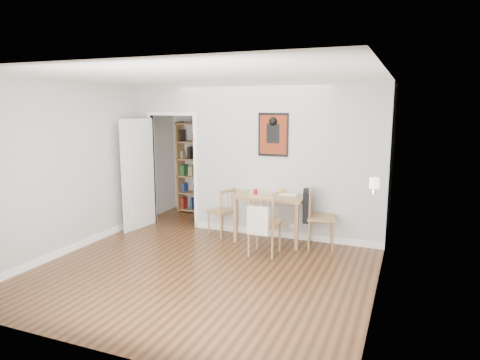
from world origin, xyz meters
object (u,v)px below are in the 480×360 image
at_px(dining_table, 271,200).
at_px(ceramic_jar_b, 375,181).
at_px(mantel_lamp, 374,184).
at_px(chair_right, 320,217).
at_px(fireplace, 375,230).
at_px(ceramic_jar_a, 373,184).
at_px(red_glass, 256,192).
at_px(chair_left, 222,212).
at_px(notebook, 289,194).
at_px(orange_fruit, 282,191).
at_px(chair_front, 264,224).
at_px(bookshelf, 196,168).

distance_m(dining_table, ceramic_jar_b, 1.82).
bearing_deg(mantel_lamp, ceramic_jar_b, 93.03).
xyz_separation_m(chair_right, fireplace, (0.90, -0.85, 0.13)).
distance_m(dining_table, ceramic_jar_a, 1.90).
bearing_deg(red_glass, chair_left, 173.86).
bearing_deg(fireplace, chair_right, 136.68).
xyz_separation_m(chair_left, notebook, (1.17, 0.09, 0.38)).
bearing_deg(ceramic_jar_b, dining_table, 161.57).
bearing_deg(chair_right, orange_fruit, 168.13).
bearing_deg(chair_right, notebook, 169.80).
bearing_deg(dining_table, mantel_lamp, -35.14).
relative_size(fireplace, notebook, 4.22).
distance_m(chair_front, notebook, 0.84).
bearing_deg(chair_front, bookshelf, 137.82).
xyz_separation_m(dining_table, fireplace, (1.70, -0.85, -0.07)).
bearing_deg(ceramic_jar_a, notebook, 146.92).
bearing_deg(ceramic_jar_b, fireplace, -81.74).
bearing_deg(mantel_lamp, dining_table, 144.86).
relative_size(chair_left, red_glass, 9.57).
relative_size(orange_fruit, ceramic_jar_b, 0.84).
bearing_deg(fireplace, chair_left, 161.92).
relative_size(mantel_lamp, ceramic_jar_a, 1.62).
distance_m(chair_right, chair_front, 0.97).
bearing_deg(chair_right, mantel_lamp, -53.22).
relative_size(chair_front, fireplace, 0.76).
bearing_deg(red_glass, orange_fruit, 27.77).
relative_size(bookshelf, mantel_lamp, 9.46).
bearing_deg(dining_table, ceramic_jar_a, -26.11).
height_order(red_glass, notebook, red_glass).
relative_size(bookshelf, fireplace, 1.52).
distance_m(dining_table, mantel_lamp, 2.15).
xyz_separation_m(chair_right, red_glass, (-1.06, -0.07, 0.34)).
height_order(mantel_lamp, ceramic_jar_a, mantel_lamp).
height_order(dining_table, notebook, notebook).
distance_m(bookshelf, ceramic_jar_b, 4.17).
relative_size(fireplace, ceramic_jar_b, 12.58).
distance_m(fireplace, ceramic_jar_b, 0.67).
distance_m(chair_left, ceramic_jar_a, 2.79).
height_order(red_glass, mantel_lamp, mantel_lamp).
height_order(orange_fruit, ceramic_jar_b, ceramic_jar_b).
bearing_deg(notebook, orange_fruit, 161.22).
bearing_deg(mantel_lamp, chair_right, 126.78).
relative_size(orange_fruit, ceramic_jar_a, 0.67).
xyz_separation_m(fireplace, ceramic_jar_b, (-0.04, 0.30, 0.59)).
distance_m(chair_front, ceramic_jar_b, 1.72).
relative_size(bookshelf, orange_fruit, 22.69).
bearing_deg(chair_right, red_glass, -176.47).
relative_size(red_glass, ceramic_jar_b, 0.87).
bearing_deg(red_glass, chair_front, -59.23).
bearing_deg(chair_right, ceramic_jar_a, -43.73).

